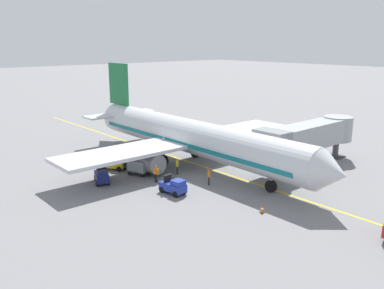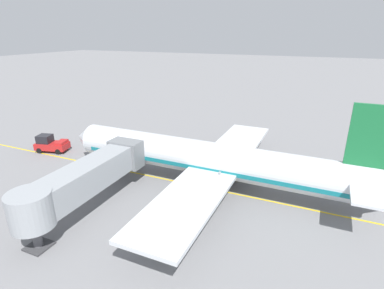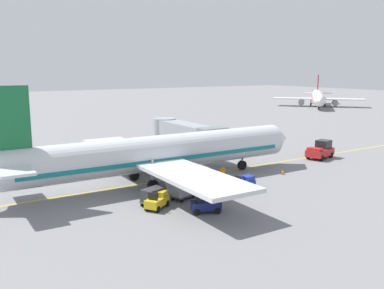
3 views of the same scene
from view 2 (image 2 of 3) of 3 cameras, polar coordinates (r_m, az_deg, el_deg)
The scene contains 14 objects.
ground_plane at distance 33.98m, azimuth 1.36°, elevation -7.90°, with size 400.00×400.00×0.00m, color slate.
gate_lead_in_line at distance 33.98m, azimuth 1.36°, elevation -7.89°, with size 0.24×80.00×0.01m, color gold.
parked_airliner at distance 32.69m, azimuth 3.72°, elevation -2.93°, with size 30.03×37.22×10.63m.
jet_bridge at distance 29.85m, azimuth -19.49°, elevation -5.97°, with size 14.98×3.50×4.98m.
pushback_tractor at distance 47.64m, azimuth -25.10°, elevation 0.09°, with size 3.28×4.82×2.40m.
baggage_tug_lead at distance 39.30m, azimuth 12.68°, elevation -3.16°, with size 2.39×2.74×1.62m.
baggage_tug_trailing at distance 42.78m, azimuth 9.57°, elevation -0.94°, with size 2.06×2.77×1.62m.
baggage_tug_spare at distance 41.78m, azimuth -0.71°, elevation -1.18°, with size 1.53×2.62×1.62m.
baggage_cart_front at distance 38.98m, azimuth 7.80°, elevation -2.66°, with size 1.93×2.97×1.58m.
baggage_cart_second_in_train at distance 38.42m, azimuth 12.39°, elevation -3.32°, with size 1.93×2.97×1.58m.
ground_crew_wing_walker at distance 38.50m, azimuth -3.69°, elevation -2.79°, with size 0.55×0.60×1.69m.
ground_crew_loader at distance 36.95m, azimuth 2.78°, elevation -3.81°, with size 0.59×0.56×1.69m.
ground_crew_marshaller at distance 39.88m, azimuth 3.57°, elevation -1.94°, with size 0.34×0.72×1.69m.
safety_cone_nose_left at distance 43.57m, azimuth -11.88°, elevation -1.30°, with size 0.36×0.36×0.59m.
Camera 2 is at (-27.66, -11.27, 16.21)m, focal length 28.22 mm.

